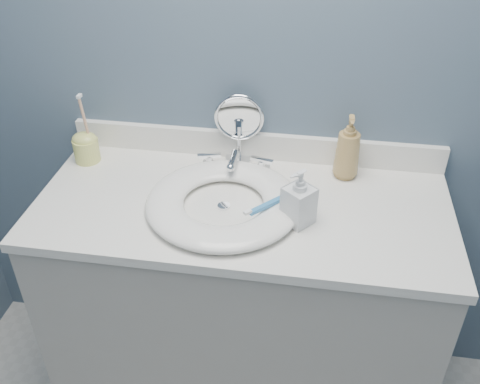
% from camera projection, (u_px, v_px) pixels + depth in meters
% --- Properties ---
extents(back_wall, '(2.20, 0.02, 2.40)m').
position_uv_depth(back_wall, '(256.00, 64.00, 1.61)').
color(back_wall, '#4C5F72').
rests_on(back_wall, ground).
extents(vanity_cabinet, '(1.20, 0.55, 0.85)m').
position_uv_depth(vanity_cabinet, '(242.00, 310.00, 1.83)').
color(vanity_cabinet, '#B0ABA1').
rests_on(vanity_cabinet, ground).
extents(countertop, '(1.22, 0.57, 0.03)m').
position_uv_depth(countertop, '(242.00, 207.00, 1.58)').
color(countertop, white).
rests_on(countertop, vanity_cabinet).
extents(backsplash, '(1.22, 0.02, 0.09)m').
position_uv_depth(backsplash, '(254.00, 146.00, 1.76)').
color(backsplash, white).
rests_on(backsplash, countertop).
extents(basin, '(0.45, 0.45, 0.04)m').
position_uv_depth(basin, '(224.00, 202.00, 1.54)').
color(basin, white).
rests_on(basin, countertop).
extents(drain, '(0.04, 0.04, 0.01)m').
position_uv_depth(drain, '(224.00, 206.00, 1.55)').
color(drain, silver).
rests_on(drain, countertop).
extents(faucet, '(0.25, 0.13, 0.07)m').
position_uv_depth(faucet, '(235.00, 164.00, 1.70)').
color(faucet, silver).
rests_on(faucet, countertop).
extents(makeup_mirror, '(0.16, 0.09, 0.24)m').
position_uv_depth(makeup_mirror, '(239.00, 125.00, 1.70)').
color(makeup_mirror, silver).
rests_on(makeup_mirror, countertop).
extents(soap_bottle_amber, '(0.08, 0.08, 0.21)m').
position_uv_depth(soap_bottle_amber, '(348.00, 147.00, 1.63)').
color(soap_bottle_amber, '#AA874C').
rests_on(soap_bottle_amber, countertop).
extents(soap_bottle_clear, '(0.11, 0.11, 0.17)m').
position_uv_depth(soap_bottle_clear, '(299.00, 197.00, 1.45)').
color(soap_bottle_clear, silver).
rests_on(soap_bottle_clear, countertop).
extents(toothbrush_holder, '(0.08, 0.08, 0.24)m').
position_uv_depth(toothbrush_holder, '(86.00, 146.00, 1.74)').
color(toothbrush_holder, '#D6DA6D').
rests_on(toothbrush_holder, countertop).
extents(toothbrush_lying, '(0.13, 0.14, 0.02)m').
position_uv_depth(toothbrush_lying, '(269.00, 204.00, 1.49)').
color(toothbrush_lying, teal).
rests_on(toothbrush_lying, basin).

